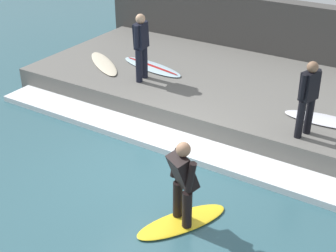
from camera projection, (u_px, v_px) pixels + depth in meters
The scene contains 11 objects.
ground_plane at pixel (150, 172), 8.85m from camera, with size 28.00×28.00×0.00m, color #335B66.
concrete_ledge at pixel (234, 91), 11.45m from camera, with size 4.40×10.09×0.53m, color #66635E.
back_wall at pixel (273, 36), 12.92m from camera, with size 0.50×10.60×1.99m, color #474442.
wave_foam_crest at pixel (179, 145), 9.61m from camera, with size 0.82×9.59×0.13m, color white.
surfboard_riding at pixel (182, 222), 7.56m from camera, with size 1.65×1.23×0.06m.
surfer_riding at pixel (183, 179), 7.15m from camera, with size 0.55×0.58×1.45m.
surfer_waiting_near at pixel (141, 44), 10.98m from camera, with size 0.55×0.30×1.62m.
surfboard_waiting_near at pixel (152, 67), 12.07m from camera, with size 0.93×2.04×0.07m.
surfer_waiting_far at pixel (308, 95), 8.62m from camera, with size 0.49×0.33×1.50m.
surfboard_waiting_far at pixel (325, 120), 9.50m from camera, with size 0.65×1.69×0.06m.
surfboard_spare at pixel (104, 63), 12.28m from camera, with size 1.45×1.77×0.06m.
Camera 1 is at (-6.04, -4.18, 5.02)m, focal length 50.00 mm.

